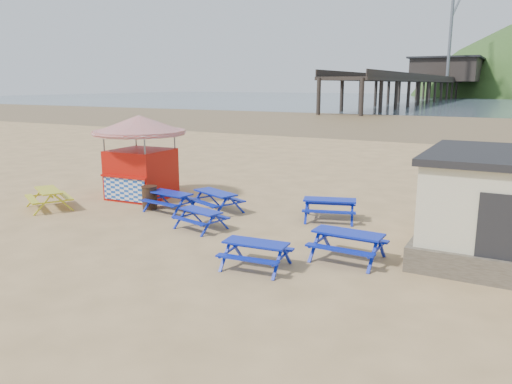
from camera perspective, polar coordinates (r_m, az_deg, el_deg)
The scene contains 13 objects.
ground at distance 18.45m, azimuth -3.54°, elevation -3.75°, with size 400.00×400.00×0.00m, color tan.
wet_sand at distance 70.87m, azimuth 20.75°, elevation 7.34°, with size 400.00×400.00×0.00m, color brown.
sea at distance 185.37m, azimuth 25.72°, elevation 9.47°, with size 400.00×400.00×0.00m, color #42535F.
picnic_table_blue_a at distance 20.55m, azimuth -9.74°, elevation -1.11°, with size 2.06×1.75×0.79m.
picnic_table_blue_b at distance 20.22m, azimuth -4.65°, elevation -1.13°, with size 2.43×2.21×0.83m.
picnic_table_blue_c at distance 19.14m, azimuth 8.39°, elevation -2.00°, with size 2.34×2.09×0.82m.
picnic_table_blue_d at distance 17.92m, azimuth -6.33°, elevation -3.13°, with size 1.93×1.69×0.70m.
picnic_table_blue_e at distance 14.12m, azimuth -0.02°, elevation -7.19°, with size 1.93×1.61×0.76m.
picnic_table_blue_f at distance 14.96m, azimuth 10.44°, elevation -6.08°, with size 2.08×1.70×0.85m.
picnic_table_yellow at distance 22.38m, azimuth -22.59°, elevation -0.76°, with size 2.47×2.32×0.82m.
ice_cream_kiosk at distance 23.00m, azimuth -13.10°, elevation 5.12°, with size 4.41×4.41×3.74m.
litter_bin at distance 21.12m, azimuth -12.07°, elevation -0.58°, with size 0.66×0.66×0.96m.
pier at distance 195.22m, azimuth 20.64°, elevation 11.57°, with size 24.00×220.00×39.29m.
Camera 1 is at (9.39, -15.06, 5.07)m, focal length 35.00 mm.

